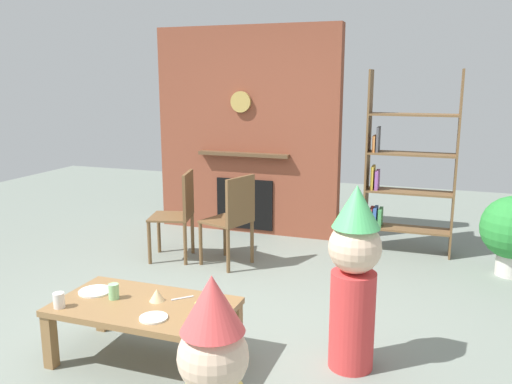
% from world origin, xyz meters
% --- Properties ---
extents(ground_plane, '(12.00, 12.00, 0.00)m').
position_xyz_m(ground_plane, '(0.00, 0.00, 0.00)').
color(ground_plane, gray).
extents(brick_fireplace_feature, '(2.20, 0.28, 2.40)m').
position_xyz_m(brick_fireplace_feature, '(-0.74, 2.60, 1.19)').
color(brick_fireplace_feature, brown).
rests_on(brick_fireplace_feature, ground_plane).
extents(bookshelf, '(0.90, 0.28, 1.90)m').
position_xyz_m(bookshelf, '(1.08, 2.40, 0.86)').
color(bookshelf, brown).
rests_on(bookshelf, ground_plane).
extents(coffee_table, '(1.14, 0.63, 0.39)m').
position_xyz_m(coffee_table, '(-0.30, -0.48, 0.34)').
color(coffee_table, olive).
rests_on(coffee_table, ground_plane).
extents(paper_cup_near_left, '(0.07, 0.07, 0.10)m').
position_xyz_m(paper_cup_near_left, '(-0.53, -0.47, 0.44)').
color(paper_cup_near_left, '#8CD18C').
rests_on(paper_cup_near_left, coffee_table).
extents(paper_cup_near_right, '(0.07, 0.07, 0.09)m').
position_xyz_m(paper_cup_near_right, '(0.13, -0.53, 0.44)').
color(paper_cup_near_right, '#F2CC4C').
rests_on(paper_cup_near_right, coffee_table).
extents(paper_cup_center, '(0.07, 0.07, 0.10)m').
position_xyz_m(paper_cup_center, '(-0.77, -0.70, 0.44)').
color(paper_cup_center, silver).
rests_on(paper_cup_center, coffee_table).
extents(paper_plate_front, '(0.22, 0.22, 0.01)m').
position_xyz_m(paper_plate_front, '(-0.71, -0.42, 0.40)').
color(paper_plate_front, white).
rests_on(paper_plate_front, coffee_table).
extents(paper_plate_rear, '(0.17, 0.17, 0.01)m').
position_xyz_m(paper_plate_rear, '(-0.13, -0.64, 0.40)').
color(paper_plate_rear, white).
rests_on(paper_plate_rear, coffee_table).
extents(birthday_cake_slice, '(0.10, 0.10, 0.08)m').
position_xyz_m(birthday_cake_slice, '(-0.24, -0.41, 0.43)').
color(birthday_cake_slice, '#EAC68C').
rests_on(birthday_cake_slice, coffee_table).
extents(table_fork, '(0.12, 0.12, 0.01)m').
position_xyz_m(table_fork, '(-0.11, -0.32, 0.40)').
color(table_fork, silver).
rests_on(table_fork, coffee_table).
extents(child_in_pink, '(0.33, 0.33, 1.18)m').
position_xyz_m(child_in_pink, '(0.97, -0.10, 0.62)').
color(child_in_pink, '#D13838').
rests_on(child_in_pink, ground_plane).
extents(dining_chair_left, '(0.49, 0.49, 0.90)m').
position_xyz_m(dining_chair_left, '(-1.02, 1.40, 0.51)').
color(dining_chair_left, brown).
rests_on(dining_chair_left, ground_plane).
extents(dining_chair_middle, '(0.51, 0.51, 0.90)m').
position_xyz_m(dining_chair_middle, '(-0.43, 1.38, 0.51)').
color(dining_chair_middle, brown).
rests_on(dining_chair_middle, ground_plane).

